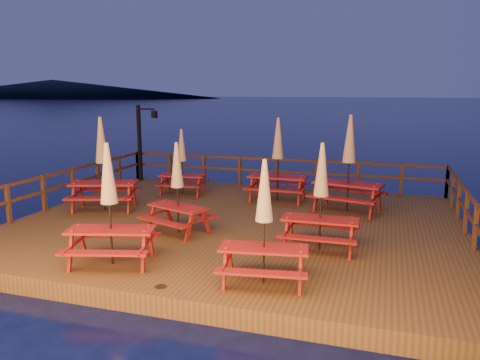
{
  "coord_description": "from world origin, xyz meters",
  "views": [
    {
      "loc": [
        3.85,
        -11.91,
        3.99
      ],
      "look_at": [
        -0.1,
        0.6,
        1.45
      ],
      "focal_mm": 35.0,
      "sensor_mm": 36.0,
      "label": 1
    }
  ],
  "objects": [
    {
      "name": "railing",
      "position": [
        0.0,
        1.78,
        1.16
      ],
      "size": [
        11.8,
        9.75,
        1.1
      ],
      "color": "#3A2312",
      "rests_on": "deck"
    },
    {
      "name": "ground",
      "position": [
        0.0,
        0.0,
        0.0
      ],
      "size": [
        500.0,
        500.0,
        0.0
      ],
      "primitive_type": "plane",
      "color": "black",
      "rests_on": "ground"
    },
    {
      "name": "picnic_table_3",
      "position": [
        -4.25,
        0.03,
        1.86
      ],
      "size": [
        2.38,
        2.16,
        2.81
      ],
      "rotation": [
        0.0,
        0.0,
        0.33
      ],
      "color": "maroon",
      "rests_on": "deck"
    },
    {
      "name": "picnic_table_2",
      "position": [
        -1.5,
        -3.85,
        1.72
      ],
      "size": [
        2.11,
        1.9,
        2.55
      ],
      "rotation": [
        0.0,
        0.0,
        0.28
      ],
      "color": "maroon",
      "rests_on": "deck"
    },
    {
      "name": "picnic_table_0",
      "position": [
        0.49,
        2.79,
        1.81
      ],
      "size": [
        1.91,
        1.58,
        2.72
      ],
      "rotation": [
        0.0,
        0.0,
        0.01
      ],
      "color": "maroon",
      "rests_on": "deck"
    },
    {
      "name": "picnic_table_7",
      "position": [
        -1.11,
        -1.44,
        1.6
      ],
      "size": [
        1.98,
        1.81,
        2.32
      ],
      "rotation": [
        0.0,
        0.0,
        -0.35
      ],
      "color": "maroon",
      "rests_on": "deck"
    },
    {
      "name": "deck",
      "position": [
        0.0,
        0.0,
        0.2
      ],
      "size": [
        12.0,
        10.0,
        0.4
      ],
      "primitive_type": "cube",
      "color": "#4E3519",
      "rests_on": "ground"
    },
    {
      "name": "lamp_post",
      "position": [
        -5.39,
        4.55,
        2.2
      ],
      "size": [
        0.85,
        0.18,
        3.0
      ],
      "color": "black",
      "rests_on": "deck"
    },
    {
      "name": "headland_left",
      "position": [
        -160.0,
        190.0,
        4.5
      ],
      "size": [
        180.0,
        84.0,
        9.0
      ],
      "primitive_type": "ellipsoid",
      "color": "black",
      "rests_on": "ground"
    },
    {
      "name": "picnic_table_5",
      "position": [
        2.51,
        -1.65,
        1.68
      ],
      "size": [
        1.73,
        1.42,
        2.45
      ],
      "rotation": [
        0.0,
        0.0,
        0.01
      ],
      "color": "maroon",
      "rests_on": "deck"
    },
    {
      "name": "deck_piles",
      "position": [
        0.0,
        0.0,
        -0.3
      ],
      "size": [
        11.44,
        9.44,
        1.4
      ],
      "color": "#3A2312",
      "rests_on": "ground"
    },
    {
      "name": "picnic_table_4",
      "position": [
        1.77,
        -3.85,
        1.63
      ],
      "size": [
        1.84,
        1.59,
        2.36
      ],
      "rotation": [
        0.0,
        0.0,
        0.15
      ],
      "color": "maroon",
      "rests_on": "deck"
    },
    {
      "name": "picnic_table_1",
      "position": [
        -2.88,
        2.72,
        1.58
      ],
      "size": [
        1.72,
        1.47,
        2.27
      ],
      "rotation": [
        0.0,
        0.0,
        0.1
      ],
      "color": "maroon",
      "rests_on": "deck"
    },
    {
      "name": "picnic_table_6",
      "position": [
        2.81,
        2.08,
        1.9
      ],
      "size": [
        2.33,
        2.07,
        2.88
      ],
      "rotation": [
        0.0,
        0.0,
        -0.23
      ],
      "color": "maroon",
      "rests_on": "deck"
    }
  ]
}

